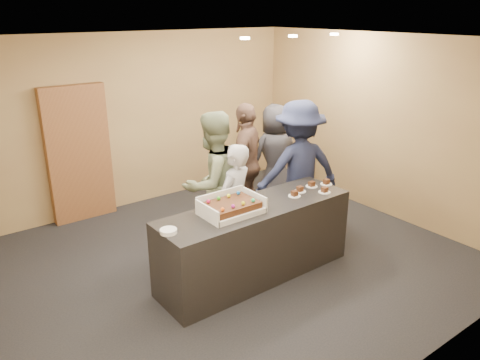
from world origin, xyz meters
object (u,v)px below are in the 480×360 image
Objects in this scene: plate_stack at (168,231)px; cake_box at (230,209)px; storage_cabinet at (79,154)px; person_sage_man at (213,184)px; person_navy_man at (298,169)px; person_dark_suit at (275,156)px; serving_counter at (255,241)px; person_server_grey at (235,204)px; sheet_cake at (231,205)px; person_brown_extra at (246,163)px.

cake_box is at bearing 2.66° from plate_stack.
person_sage_man is (1.01, -2.01, -0.08)m from storage_cabinet.
person_dark_suit is at bearing -96.02° from person_navy_man.
serving_counter is at bearing 0.63° from plate_stack.
storage_cabinet reaches higher than person_navy_man.
plate_stack reaches higher than serving_counter.
person_dark_suit is (1.55, 1.03, 0.07)m from person_server_grey.
person_dark_suit is at bearing 37.60° from sheet_cake.
serving_counter is at bearing 42.08° from person_navy_man.
sheet_cake is at bearing 0.91° from plate_stack.
person_dark_suit is (2.71, 1.49, -0.09)m from plate_stack.
person_sage_man reaches higher than person_dark_suit.
cake_box is at bearing 89.11° from sheet_cake.
sheet_cake reaches higher than serving_counter.
storage_cabinet is at bearing -18.57° from person_dark_suit.
serving_counter is 3.09m from storage_cabinet.
sheet_cake is at bearing 30.39° from person_server_grey.
sheet_cake is at bearing 46.65° from person_dark_suit.
plate_stack is at bearing 37.91° from person_dark_suit.
serving_counter is 3.66× the size of cake_box.
person_brown_extra is 0.72m from person_dark_suit.
serving_counter is at bearing 84.12° from person_sage_man.
person_navy_man is (1.53, 0.56, -0.05)m from sheet_cake.
sheet_cake is at bearing -90.89° from cake_box.
plate_stack is at bearing 1.67° from person_server_grey.
person_server_grey is 0.82× the size of person_sage_man.
sheet_cake is 0.34× the size of person_dark_suit.
serving_counter is 1.66m from person_brown_extra.
storage_cabinet reaches higher than sheet_cake.
storage_cabinet is 1.09× the size of person_sage_man.
person_brown_extra reaches higher than sheet_cake.
person_navy_man reaches higher than plate_stack.
person_brown_extra is at bearing 21.52° from person_dark_suit.
storage_cabinet is at bearing 103.86° from cake_box.
cake_box reaches higher than sheet_cake.
person_sage_man is at bearing 69.00° from cake_box.
person_sage_man is (0.31, 0.84, -0.07)m from sheet_cake.
storage_cabinet is 1.13× the size of person_brown_extra.
cake_box is 1.79m from person_brown_extra.
person_navy_man is 1.01m from person_dark_suit.
sheet_cake is 1.81m from person_brown_extra.
person_navy_man is at bearing -45.88° from storage_cabinet.
person_navy_man is 0.83m from person_brown_extra.
person_sage_man is 1.74m from person_dark_suit.
person_server_grey reaches higher than serving_counter.
person_brown_extra is (0.86, 0.88, 0.13)m from person_server_grey.
serving_counter is 0.60m from cake_box.
storage_cabinet is at bearing -86.10° from person_server_grey.
sheet_cake is at bearing 179.48° from serving_counter.
person_server_grey is at bearing 85.71° from serving_counter.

